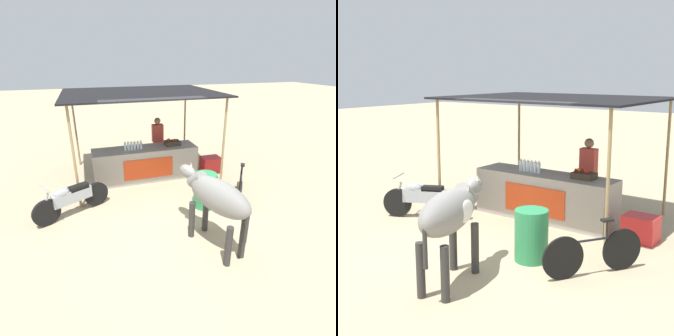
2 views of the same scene
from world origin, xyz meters
TOP-DOWN VIEW (x-y plane):
  - ground_plane at (0.00, 0.00)m, footprint 60.00×60.00m
  - stall_counter at (0.00, 2.20)m, footprint 3.00×0.82m
  - stall_awning at (0.00, 2.50)m, footprint 4.20×3.20m
  - water_bottle_row at (-0.35, 2.15)m, footprint 0.52×0.07m
  - fruit_crate at (0.84, 2.25)m, footprint 0.44×0.32m
  - vendor_behind_counter at (0.59, 2.95)m, footprint 0.34×0.22m
  - cooler_box at (2.09, 2.10)m, footprint 0.60×0.44m
  - water_barrel at (1.00, 0.20)m, footprint 0.54×0.54m
  - cow at (0.54, -1.16)m, footprint 0.91×1.84m
  - motorcycle_parked at (-2.05, 0.75)m, footprint 1.64×0.95m
  - bicycle_leaning at (2.05, 0.30)m, footprint 0.94×1.42m

SIDE VIEW (x-z plane):
  - ground_plane at x=0.00m, z-range 0.00..0.00m
  - cooler_box at x=2.09m, z-range 0.00..0.48m
  - bicycle_leaning at x=2.05m, z-range -0.08..0.77m
  - water_barrel at x=1.00m, z-range 0.00..0.85m
  - motorcycle_parked at x=-2.05m, z-range -0.02..0.88m
  - stall_counter at x=0.00m, z-range 0.00..0.96m
  - vendor_behind_counter at x=0.59m, z-range 0.02..1.67m
  - fruit_crate at x=0.84m, z-range 0.94..1.12m
  - cow at x=0.54m, z-range 0.32..1.75m
  - water_bottle_row at x=-0.35m, z-range 0.95..1.20m
  - stall_awning at x=0.00m, z-range 1.15..3.65m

